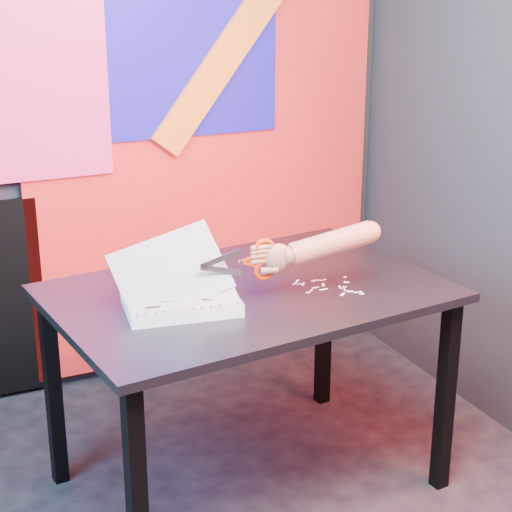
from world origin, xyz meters
name	(u,v)px	position (x,y,z in m)	size (l,w,h in m)	color
room	(175,148)	(0.00, 0.00, 1.35)	(3.01, 3.01, 2.71)	black
backdrop	(73,174)	(0.06, 1.46, 0.96)	(2.88, 0.05, 2.08)	red
work_table	(248,312)	(0.40, 0.46, 0.67)	(1.36, 0.98, 0.75)	black
printout_stack	(180,300)	(0.14, 0.40, 0.78)	(0.39, 0.30, 0.27)	white
scissors	(259,260)	(0.39, 0.35, 0.89)	(0.25, 0.03, 0.14)	#B4B4B4
hand_forearm	(322,246)	(0.61, 0.33, 0.91)	(0.44, 0.10, 0.14)	#B16F5B
paper_clippings	(327,286)	(0.65, 0.37, 0.75)	(0.21, 0.21, 0.00)	white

